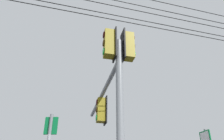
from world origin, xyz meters
TOP-DOWN VIEW (x-y plane):
  - signal_mast_assembly at (1.30, 0.56)m, footprint 4.45×3.35m
  - overhead_wire_span at (0.09, 0.75)m, footprint 12.04×14.30m

SIDE VIEW (x-z plane):
  - signal_mast_assembly at x=1.30m, z-range 1.24..7.13m
  - overhead_wire_span at x=0.09m, z-range 5.84..7.90m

